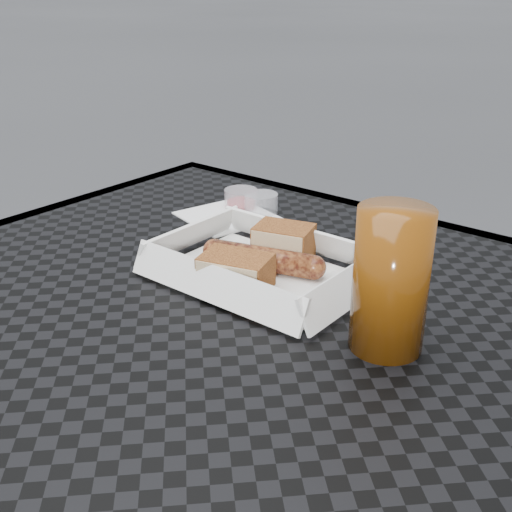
{
  "coord_description": "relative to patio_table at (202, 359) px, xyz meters",
  "views": [
    {
      "loc": [
        0.44,
        -0.44,
        1.07
      ],
      "look_at": [
        0.01,
        0.08,
        0.78
      ],
      "focal_mm": 45.0,
      "sensor_mm": 36.0,
      "label": 1
    }
  ],
  "objects": [
    {
      "name": "patio_table",
      "position": [
        0.0,
        0.0,
        0.0
      ],
      "size": [
        0.8,
        0.8,
        0.74
      ],
      "color": "black",
      "rests_on": "ground"
    },
    {
      "name": "food_tray",
      "position": [
        0.01,
        0.09,
        0.08
      ],
      "size": [
        0.22,
        0.15,
        0.0
      ],
      "primitive_type": "cube",
      "color": "white",
      "rests_on": "patio_table"
    },
    {
      "name": "bratwurst",
      "position": [
        0.01,
        0.1,
        0.09
      ],
      "size": [
        0.15,
        0.06,
        0.03
      ],
      "rotation": [
        0.0,
        0.0,
        0.28
      ],
      "color": "brown",
      "rests_on": "food_tray"
    },
    {
      "name": "bread_near",
      "position": [
        0.01,
        0.14,
        0.1
      ],
      "size": [
        0.08,
        0.07,
        0.04
      ],
      "primitive_type": "cube",
      "rotation": [
        0.0,
        0.0,
        0.28
      ],
      "color": "brown",
      "rests_on": "food_tray"
    },
    {
      "name": "bread_far",
      "position": [
        0.02,
        0.04,
        0.1
      ],
      "size": [
        0.09,
        0.07,
        0.04
      ],
      "primitive_type": "cube",
      "rotation": [
        0.0,
        0.0,
        0.28
      ],
      "color": "brown",
      "rests_on": "food_tray"
    },
    {
      "name": "veg_garnish",
      "position": [
        0.07,
        0.04,
        0.08
      ],
      "size": [
        0.03,
        0.03,
        0.0
      ],
      "color": "red",
      "rests_on": "food_tray"
    },
    {
      "name": "napkin",
      "position": [
        -0.15,
        0.22,
        0.08
      ],
      "size": [
        0.15,
        0.15,
        0.0
      ],
      "primitive_type": "cube",
      "rotation": [
        0.0,
        0.0,
        -0.27
      ],
      "color": "white",
      "rests_on": "patio_table"
    },
    {
      "name": "condiment_cup_sauce",
      "position": [
        -0.16,
        0.26,
        0.09
      ],
      "size": [
        0.05,
        0.05,
        0.03
      ],
      "primitive_type": "cylinder",
      "color": "maroon",
      "rests_on": "patio_table"
    },
    {
      "name": "condiment_cup_empty",
      "position": [
        -0.12,
        0.26,
        0.09
      ],
      "size": [
        0.05,
        0.05,
        0.03
      ],
      "primitive_type": "cylinder",
      "color": "silver",
      "rests_on": "patio_table"
    },
    {
      "name": "drink_glass",
      "position": [
        0.2,
        0.04,
        0.15
      ],
      "size": [
        0.07,
        0.07,
        0.14
      ],
      "primitive_type": "cylinder",
      "color": "#5E2E08",
      "rests_on": "patio_table"
    }
  ]
}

